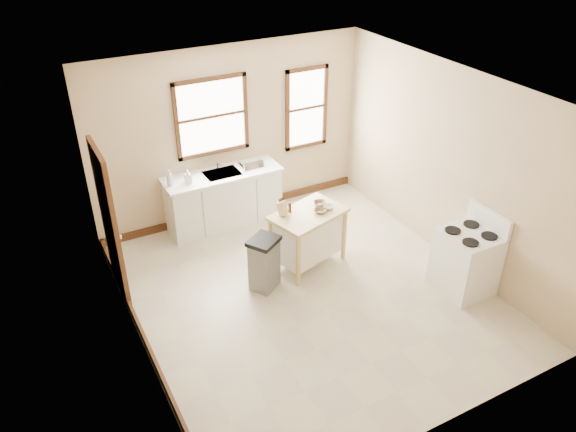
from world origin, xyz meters
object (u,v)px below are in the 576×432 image
at_px(bowl_c, 328,207).
at_px(bowl_b, 320,203).
at_px(soap_bottle_a, 170,178).
at_px(knife_block, 282,209).
at_px(dish_rack, 251,164).
at_px(kitchen_island, 308,238).
at_px(pepper_grinder, 290,207).
at_px(soap_bottle_b, 188,176).
at_px(trash_bin, 264,263).
at_px(bowl_a, 320,211).
at_px(gas_stove, 467,253).

bearing_deg(bowl_c, bowl_b, 105.02).
xyz_separation_m(soap_bottle_a, knife_block, (1.12, -1.45, -0.09)).
relative_size(dish_rack, kitchen_island, 0.35).
relative_size(dish_rack, pepper_grinder, 2.40).
height_order(soap_bottle_a, soap_bottle_b, soap_bottle_a).
bearing_deg(trash_bin, knife_block, 3.93).
height_order(kitchen_island, bowl_a, bowl_a).
bearing_deg(trash_bin, bowl_a, -23.05).
relative_size(kitchen_island, pepper_grinder, 6.93).
distance_m(soap_bottle_a, bowl_b, 2.26).
bearing_deg(dish_rack, soap_bottle_b, 169.07).
bearing_deg(kitchen_island, gas_stove, -59.65).
bearing_deg(soap_bottle_b, bowl_a, -44.75).
distance_m(bowl_a, trash_bin, 1.08).
height_order(pepper_grinder, gas_stove, gas_stove).
xyz_separation_m(pepper_grinder, bowl_b, (0.48, -0.01, -0.05)).
bearing_deg(bowl_a, bowl_c, 11.35).
xyz_separation_m(soap_bottle_b, kitchen_island, (1.21, -1.52, -0.60)).
xyz_separation_m(kitchen_island, knife_block, (-0.35, 0.11, 0.53)).
bearing_deg(dish_rack, trash_bin, -123.66).
xyz_separation_m(soap_bottle_a, dish_rack, (1.32, 0.00, -0.08)).
height_order(pepper_grinder, trash_bin, pepper_grinder).
height_order(knife_block, trash_bin, knife_block).
bearing_deg(soap_bottle_b, kitchen_island, -46.89).
distance_m(knife_block, pepper_grinder, 0.13).
distance_m(soap_bottle_a, bowl_a, 2.31).
distance_m(trash_bin, gas_stove, 2.70).
xyz_separation_m(kitchen_island, gas_stove, (1.57, -1.50, 0.15)).
bearing_deg(trash_bin, bowl_b, -14.38).
relative_size(pepper_grinder, bowl_b, 0.86).
xyz_separation_m(trash_bin, gas_stove, (2.37, -1.28, 0.18)).
xyz_separation_m(soap_bottle_b, bowl_b, (1.46, -1.40, -0.15)).
relative_size(bowl_a, bowl_b, 0.96).
relative_size(pepper_grinder, bowl_a, 0.89).
distance_m(dish_rack, knife_block, 1.47).
distance_m(kitchen_island, bowl_b, 0.53).
bearing_deg(kitchen_island, knife_block, 146.26).
bearing_deg(soap_bottle_b, bowl_b, -38.99).
bearing_deg(pepper_grinder, bowl_a, -28.41).
bearing_deg(dish_rack, bowl_a, -93.21).
xyz_separation_m(bowl_b, gas_stove, (1.32, -1.62, -0.30)).
height_order(soap_bottle_b, trash_bin, soap_bottle_b).
distance_m(pepper_grinder, trash_bin, 0.86).
xyz_separation_m(soap_bottle_a, kitchen_island, (1.47, -1.56, -0.62)).
relative_size(soap_bottle_a, bowl_c, 1.67).
bearing_deg(knife_block, soap_bottle_b, 86.10).
distance_m(pepper_grinder, bowl_b, 0.48).
relative_size(soap_bottle_b, dish_rack, 0.58).
bearing_deg(knife_block, pepper_grinder, -24.79).
bearing_deg(gas_stove, trash_bin, 151.60).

